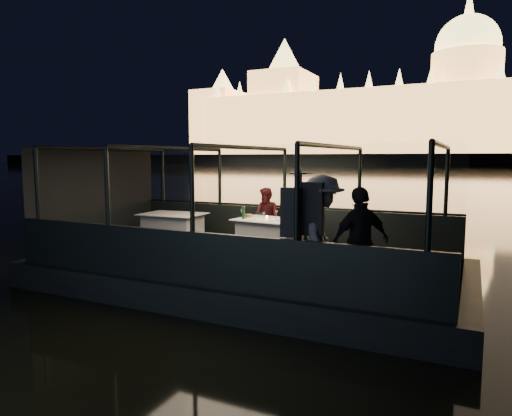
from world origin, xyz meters
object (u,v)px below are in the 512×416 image
at_px(dining_table_aft, 173,229).
at_px(passenger_stripe, 321,238).
at_px(coat_stand, 300,237).
at_px(person_woman_coral, 289,217).
at_px(chair_port_left, 257,229).
at_px(person_man_maroon, 267,215).
at_px(chair_port_right, 291,232).
at_px(passenger_dark, 360,241).
at_px(wine_bottle, 243,212).
at_px(dining_table_central, 270,236).

relative_size(dining_table_aft, passenger_stripe, 0.79).
relative_size(coat_stand, person_woman_coral, 1.45).
relative_size(chair_port_left, person_man_maroon, 0.57).
bearing_deg(chair_port_right, passenger_dark, -68.21).
relative_size(chair_port_left, chair_port_right, 0.85).
bearing_deg(person_woman_coral, chair_port_left, -177.33).
bearing_deg(person_woman_coral, coat_stand, -85.52).
distance_m(passenger_stripe, wine_bottle, 3.21).
bearing_deg(chair_port_right, dining_table_central, -143.63).
height_order(person_woman_coral, wine_bottle, person_woman_coral).
bearing_deg(passenger_dark, chair_port_right, -98.92).
xyz_separation_m(dining_table_central, coat_stand, (1.65, -2.59, 0.51)).
bearing_deg(dining_table_central, wine_bottle, -161.91).
bearing_deg(chair_port_left, passenger_dark, -18.60).
relative_size(dining_table_central, chair_port_right, 1.55).
xyz_separation_m(dining_table_aft, coat_stand, (4.15, -2.50, 0.51)).
xyz_separation_m(dining_table_aft, wine_bottle, (1.95, -0.09, 0.53)).
bearing_deg(person_woman_coral, dining_table_aft, 177.53).
distance_m(chair_port_right, passenger_stripe, 3.16).
height_order(coat_stand, person_man_maroon, coat_stand).
bearing_deg(passenger_stripe, coat_stand, 130.94).
bearing_deg(chair_port_left, coat_stand, -31.00).
height_order(chair_port_right, person_woman_coral, person_woman_coral).
distance_m(person_man_maroon, passenger_stripe, 3.85).
height_order(person_woman_coral, person_man_maroon, person_man_maroon).
bearing_deg(passenger_stripe, wine_bottle, 35.99).
relative_size(dining_table_aft, coat_stand, 0.76).
distance_m(dining_table_central, chair_port_right, 0.57).
bearing_deg(person_woman_coral, passenger_stripe, -79.86).
distance_m(chair_port_left, coat_stand, 3.76).
bearing_deg(wine_bottle, chair_port_right, 35.30).
bearing_deg(wine_bottle, passenger_dark, -34.58).
bearing_deg(passenger_stripe, chair_port_left, 28.01).
distance_m(dining_table_central, person_woman_coral, 0.83).
height_order(chair_port_right, wine_bottle, wine_bottle).
bearing_deg(person_woman_coral, dining_table_central, -123.20).
bearing_deg(person_man_maroon, wine_bottle, -77.03).
distance_m(dining_table_aft, chair_port_right, 2.89).
distance_m(person_man_maroon, wine_bottle, 1.00).
relative_size(chair_port_right, person_man_maroon, 0.67).
bearing_deg(dining_table_aft, wine_bottle, -2.59).
height_order(chair_port_right, passenger_dark, passenger_dark).
bearing_deg(person_woman_coral, wine_bottle, -148.11).
distance_m(person_woman_coral, passenger_stripe, 3.45).
bearing_deg(coat_stand, wine_bottle, 132.33).
xyz_separation_m(dining_table_aft, chair_port_left, (2.00, 0.54, 0.06)).
bearing_deg(person_man_maroon, dining_table_aft, -137.07).
relative_size(person_woman_coral, wine_bottle, 3.94).
distance_m(coat_stand, passenger_stripe, 0.40).
relative_size(coat_stand, wine_bottle, 5.73).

